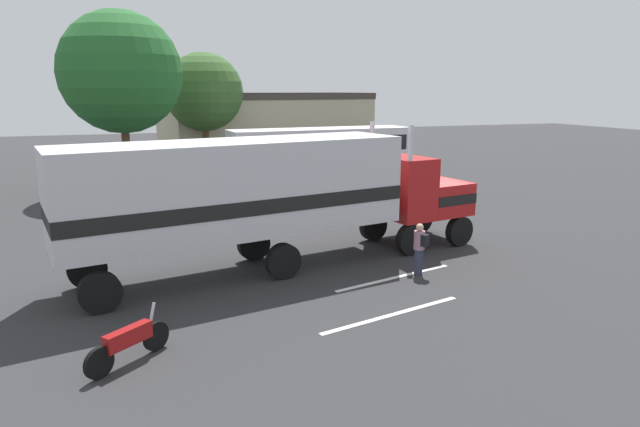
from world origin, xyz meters
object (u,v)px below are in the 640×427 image
object	(u,v)px
person_bystander	(420,247)
motorcycle	(129,342)
parked_bus	(321,151)
tree_left	(204,92)
parked_car	(191,200)
tree_center	(121,73)
semi_truck	(270,191)

from	to	relation	value
person_bystander	motorcycle	world-z (taller)	person_bystander
parked_bus	motorcycle	xyz separation A→B (m)	(-11.28, -19.82, -1.58)
person_bystander	tree_left	distance (m)	24.95
parked_car	parked_bus	bearing A→B (deg)	37.60
motorcycle	tree_center	size ratio (longest dim) A/B	0.17
parked_car	tree_center	distance (m)	10.16
parked_car	motorcycle	xyz separation A→B (m)	(-2.84, -13.33, -0.33)
tree_left	motorcycle	bearing A→B (deg)	-101.44
person_bystander	parked_car	distance (m)	11.77
semi_truck	parked_car	size ratio (longest dim) A/B	3.02
parked_car	person_bystander	bearing A→B (deg)	-60.89
person_bystander	parked_bus	world-z (taller)	parked_bus
semi_truck	parked_bus	distance (m)	16.17
parked_bus	tree_left	xyz separation A→B (m)	(-5.74, 7.55, 3.42)
semi_truck	tree_center	bearing A→B (deg)	104.32
tree_left	person_bystander	bearing A→B (deg)	-82.91
person_bystander	tree_left	size ratio (longest dim) A/B	0.20
tree_left	tree_center	xyz separation A→B (m)	(-5.26, -6.07, 1.07)
semi_truck	parked_bus	xyz separation A→B (m)	(6.88, 14.62, -0.46)
semi_truck	tree_center	world-z (taller)	tree_center
semi_truck	motorcycle	bearing A→B (deg)	-130.20
parked_bus	tree_left	bearing A→B (deg)	127.24
motorcycle	parked_car	bearing A→B (deg)	77.97
semi_truck	tree_left	distance (m)	22.40
parked_bus	motorcycle	distance (m)	22.86
semi_truck	parked_bus	bearing A→B (deg)	64.80
tree_center	parked_car	bearing A→B (deg)	-72.25
person_bystander	tree_center	distance (m)	20.84
parked_bus	tree_center	world-z (taller)	tree_center
parked_car	tree_center	size ratio (longest dim) A/B	0.48
parked_bus	tree_left	size ratio (longest dim) A/B	1.37
tree_center	tree_left	bearing A→B (deg)	49.09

